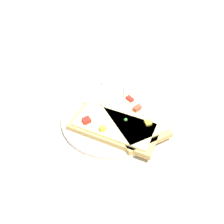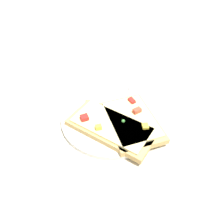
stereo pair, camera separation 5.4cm
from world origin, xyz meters
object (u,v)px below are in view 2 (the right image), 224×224
Objects in this scene: pizza_slice_corner at (131,121)px; pizza_slice_main at (109,127)px; napkin at (46,97)px; fork at (105,107)px; plate at (112,117)px; knife at (130,103)px.

pizza_slice_main is at bearing 91.28° from pizza_slice_corner.
pizza_slice_corner is 1.45× the size of napkin.
napkin is at bearing 45.87° from pizza_slice_corner.
pizza_slice_corner is at bearing 57.19° from fork.
fork is (0.02, -0.03, 0.01)m from plate.
plate is 0.07m from knife.
napkin is (0.19, -0.07, -0.00)m from plate.
plate is 1.31× the size of pizza_slice_corner.
plate is at bearing 37.90° from pizza_slice_corner.
pizza_slice_corner is at bearing 148.72° from plate.
napkin is at bearing -91.94° from knife.
napkin is at bearing -99.32° from fork.
plate is 1.89× the size of napkin.
pizza_slice_main reaches higher than knife.
plate is at bearing 158.89° from napkin.
knife is 0.24m from napkin.
pizza_slice_corner is (0.00, 0.07, 0.01)m from knife.
pizza_slice_main is at bearing 146.22° from napkin.
fork is at bearing 164.50° from napkin.
knife is (-0.07, -0.02, 0.00)m from fork.
napkin is (0.17, -0.05, -0.01)m from fork.
pizza_slice_main reaches higher than fork.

